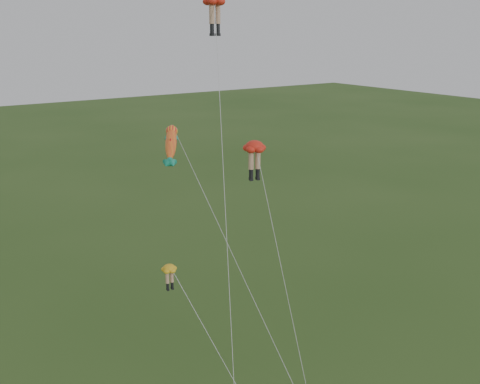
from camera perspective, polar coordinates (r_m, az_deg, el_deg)
legs_kite_red_high at (r=37.28m, az=-2.70°, el=19.06°), size 5.76×10.57×24.09m
legs_kite_red_mid at (r=35.39m, az=1.62°, el=4.29°), size 1.89×8.09×14.80m
legs_kite_yellow at (r=29.94m, az=-7.01°, el=-9.21°), size 3.81×4.76×9.48m
fish_kite at (r=38.69m, az=-7.29°, el=5.18°), size 2.78×15.13×15.42m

